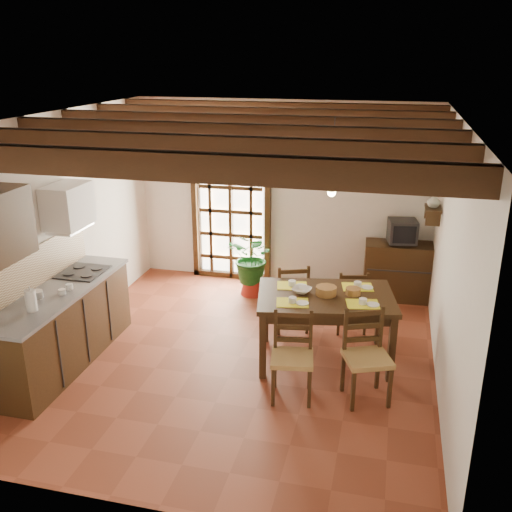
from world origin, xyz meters
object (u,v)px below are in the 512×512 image
(chair_far_right, at_px, (350,311))
(chair_far_left, at_px, (291,308))
(sideboard, at_px, (399,271))
(pendant_lamp, at_px, (332,185))
(chair_near_left, at_px, (292,372))
(dining_table, at_px, (326,303))
(chair_near_right, at_px, (366,373))
(kitchen_counter, at_px, (62,326))
(potted_plant, at_px, (253,258))
(crt_tv, at_px, (402,231))

(chair_far_right, bearing_deg, chair_far_left, -3.72)
(sideboard, xyz_separation_m, pendant_lamp, (-0.82, -1.95, 1.66))
(chair_near_left, xyz_separation_m, chair_far_left, (-0.29, 1.55, -0.00))
(dining_table, height_order, chair_near_right, chair_near_right)
(kitchen_counter, bearing_deg, chair_far_right, 27.15)
(chair_near_right, bearing_deg, kitchen_counter, 159.37)
(pendant_lamp, bearing_deg, potted_plant, 128.65)
(chair_near_left, bearing_deg, sideboard, 61.24)
(sideboard, distance_m, potted_plant, 2.14)
(kitchen_counter, bearing_deg, sideboard, 36.96)
(kitchen_counter, distance_m, dining_table, 3.04)
(chair_far_right, xyz_separation_m, pendant_lamp, (-0.23, -0.75, 1.81))
(chair_near_right, bearing_deg, potted_plant, 105.03)
(crt_tv, bearing_deg, pendant_lamp, -122.65)
(kitchen_counter, height_order, dining_table, kitchen_counter)
(chair_near_right, bearing_deg, chair_far_right, 78.85)
(chair_far_left, xyz_separation_m, pendant_lamp, (0.52, -0.60, 1.79))
(dining_table, bearing_deg, sideboard, 57.25)
(dining_table, xyz_separation_m, crt_tv, (0.82, 2.04, 0.31))
(sideboard, bearing_deg, crt_tv, -93.63)
(chair_far_right, relative_size, pendant_lamp, 1.01)
(chair_far_left, height_order, crt_tv, crt_tv)
(chair_far_right, bearing_deg, crt_tv, -131.02)
(chair_near_right, xyz_separation_m, chair_far_right, (-0.29, 1.55, -0.04))
(potted_plant, distance_m, pendant_lamp, 2.54)
(chair_near_left, distance_m, chair_near_right, 0.76)
(crt_tv, distance_m, pendant_lamp, 2.36)
(dining_table, xyz_separation_m, pendant_lamp, (-0.00, 0.10, 1.35))
(chair_near_left, distance_m, chair_far_right, 1.75)
(chair_near_left, bearing_deg, chair_far_right, 66.05)
(kitchen_counter, relative_size, sideboard, 2.27)
(kitchen_counter, relative_size, pendant_lamp, 2.66)
(chair_near_left, relative_size, crt_tv, 2.11)
(kitchen_counter, relative_size, crt_tv, 5.09)
(kitchen_counter, relative_size, chair_near_left, 2.41)
(chair_far_right, bearing_deg, kitchen_counter, 12.51)
(sideboard, relative_size, pendant_lamp, 1.18)
(kitchen_counter, height_order, pendant_lamp, pendant_lamp)
(kitchen_counter, xyz_separation_m, potted_plant, (1.65, 2.47, 0.10))
(kitchen_counter, height_order, potted_plant, potted_plant)
(kitchen_counter, height_order, chair_far_right, kitchen_counter)
(potted_plant, xyz_separation_m, pendant_lamp, (1.28, -1.60, 1.51))
(chair_far_left, height_order, pendant_lamp, pendant_lamp)
(dining_table, relative_size, pendant_lamp, 2.01)
(chair_far_left, relative_size, potted_plant, 0.45)
(chair_far_left, xyz_separation_m, chair_far_right, (0.75, 0.15, -0.02))
(kitchen_counter, bearing_deg, potted_plant, 56.21)
(dining_table, distance_m, chair_far_right, 0.99)
(crt_tv, xyz_separation_m, pendant_lamp, (-0.82, -1.94, 1.04))
(pendant_lamp, bearing_deg, chair_near_right, -56.87)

